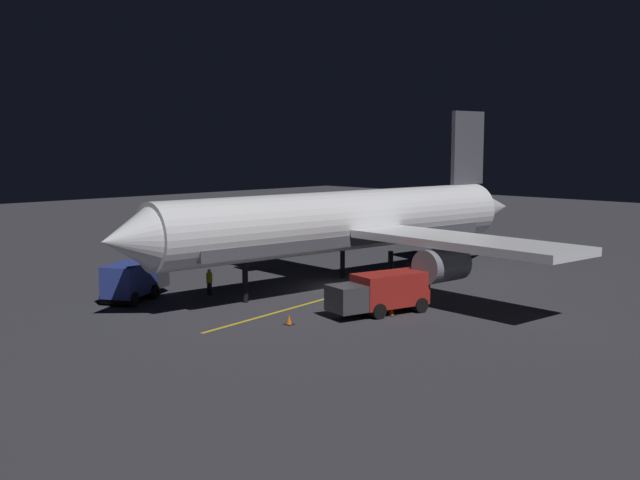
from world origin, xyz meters
The scene contains 9 objects.
ground_plane centered at (0.00, 0.00, -0.10)m, with size 180.00×180.00×0.20m, color #323239.
apron_guide_stripe centered at (-2.20, 4.00, 0.00)m, with size 0.24×21.80×0.01m, color gold.
airliner centered at (-0.05, -0.60, 4.46)m, with size 35.15×36.81×12.53m.
baggage_truck centered at (6.37, 12.55, 1.23)m, with size 4.53×5.76×2.43m.
catering_truck centered at (-7.58, 4.42, 1.25)m, with size 3.43×6.53×2.40m.
ground_crew_worker centered at (4.14, 8.24, 0.89)m, with size 0.40×0.40×1.74m.
traffic_cone_near_left centered at (-5.70, 10.12, 0.25)m, with size 0.50×0.50×0.55m.
traffic_cone_near_right centered at (-8.25, 4.34, 0.25)m, with size 0.50×0.50×0.55m.
traffic_cone_under_wing centered at (-6.75, 5.50, 0.25)m, with size 0.50×0.50×0.55m.
Camera 1 is at (-36.43, 38.34, 10.05)m, focal length 43.03 mm.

